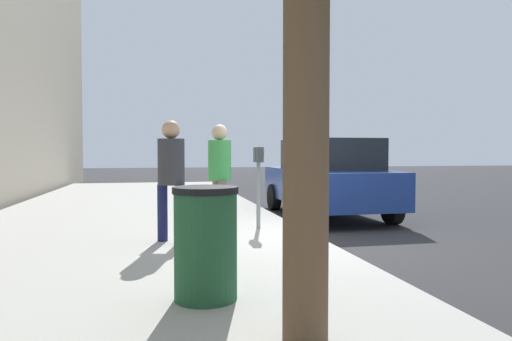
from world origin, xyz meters
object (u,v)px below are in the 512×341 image
at_px(pedestrian_at_meter, 220,168).
at_px(parking_meter, 258,170).
at_px(trash_bin, 206,243).
at_px(pedestrian_bystander, 171,171).
at_px(parked_sedan_near, 328,178).

bearing_deg(pedestrian_at_meter, parking_meter, 0.63).
height_order(parking_meter, pedestrian_at_meter, pedestrian_at_meter).
bearing_deg(trash_bin, pedestrian_at_meter, -9.48).
relative_size(parking_meter, pedestrian_bystander, 0.79).
bearing_deg(pedestrian_bystander, trash_bin, -126.60).
distance_m(parking_meter, trash_bin, 4.02).
distance_m(parking_meter, pedestrian_bystander, 1.85).
relative_size(pedestrian_at_meter, trash_bin, 1.77).
relative_size(parking_meter, pedestrian_at_meter, 0.79).
distance_m(pedestrian_bystander, parked_sedan_near, 4.81).
relative_size(pedestrian_bystander, trash_bin, 1.76).
xyz_separation_m(pedestrian_bystander, parked_sedan_near, (3.16, -3.61, -0.31)).
distance_m(parking_meter, parked_sedan_near, 2.98).
bearing_deg(parked_sedan_near, pedestrian_at_meter, 128.62).
xyz_separation_m(pedestrian_at_meter, trash_bin, (-3.67, 0.61, -0.55)).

